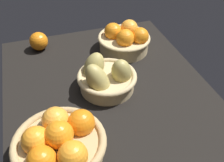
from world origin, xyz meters
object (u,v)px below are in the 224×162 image
(basket_center_pears, at_px, (106,78))
(basket_near_right, at_px, (125,40))
(basket_far_left, at_px, (59,143))
(loose_orange_front_gap, at_px, (39,41))

(basket_center_pears, distance_m, basket_near_right, 0.26)
(basket_near_right, bearing_deg, basket_far_left, 141.99)
(basket_center_pears, height_order, basket_near_right, basket_center_pears)
(basket_near_right, height_order, loose_orange_front_gap, basket_near_right)
(basket_far_left, relative_size, loose_orange_front_gap, 3.29)
(basket_center_pears, height_order, loose_orange_front_gap, basket_center_pears)
(loose_orange_front_gap, bearing_deg, basket_center_pears, -149.45)
(basket_far_left, height_order, basket_near_right, basket_far_left)
(basket_far_left, distance_m, basket_near_right, 0.57)
(basket_far_left, bearing_deg, loose_orange_front_gap, -0.29)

